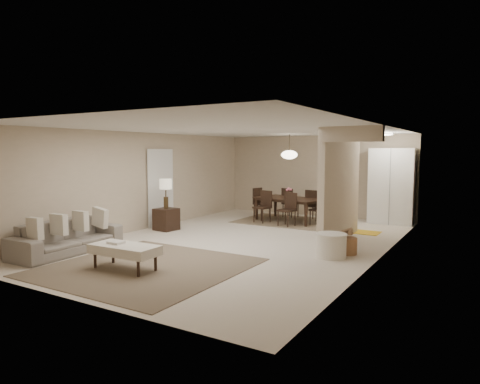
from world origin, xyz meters
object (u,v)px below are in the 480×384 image
Objects in this scene: sofa at (67,237)px; dining_table at (289,210)px; pantry_cabinet at (392,186)px; side_table at (166,219)px; round_pouf at (331,246)px; ottoman_bench at (125,250)px; wicker_basket at (347,246)px.

sofa is 6.17m from dining_table.
sofa is (-4.80, -6.91, -0.73)m from pantry_cabinet.
side_table reaches higher than round_pouf.
dining_table reaches higher than ottoman_bench.
side_table is 0.29× the size of dining_table.
sofa is 5.19m from round_pouf.
wicker_basket is (4.82, 2.76, -0.16)m from sofa.
side_table is at bearing 117.66° from ottoman_bench.
side_table reaches higher than wicker_basket.
ottoman_bench is at bearing -101.00° from sofa.
side_table is at bearing 172.71° from round_pouf.
round_pouf is (4.64, 2.34, -0.09)m from sofa.
round_pouf is (4.59, -0.59, -0.05)m from side_table.
side_table is 0.95× the size of round_pouf.
round_pouf is at bearing -92.05° from pantry_cabinet.
ottoman_bench is (1.90, -0.30, 0.03)m from sofa.
pantry_cabinet is at bearing 87.95° from round_pouf.
ottoman_bench is 4.23m from wicker_basket.
wicker_basket is (0.18, 0.42, -0.06)m from round_pouf.
wicker_basket is at bearing 44.24° from ottoman_bench.
dining_table is (2.15, 2.84, 0.06)m from side_table.
ottoman_bench is at bearing -60.17° from side_table.
sofa reaches higher than round_pouf.
pantry_cabinet reaches higher than round_pouf.
dining_table is at bearing 125.46° from round_pouf.
sofa is at bearing -90.98° from side_table.
sofa is 1.92m from ottoman_bench.
wicker_basket is at bearing -89.78° from pantry_cabinet.
dining_table is at bearing -156.18° from pantry_cabinet.
ottoman_bench is at bearing -133.60° from wicker_basket.
side_table is at bearing -139.99° from pantry_cabinet.
side_table reaches higher than ottoman_bench.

